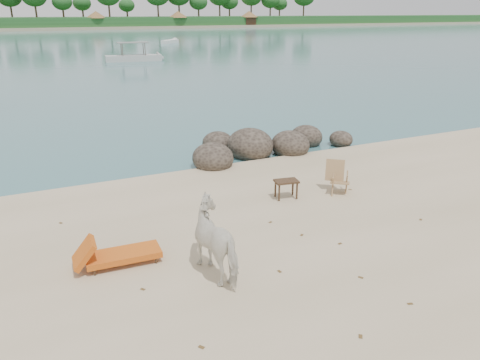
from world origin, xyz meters
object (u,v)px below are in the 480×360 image
object	(u,v)px
lounge_chair	(123,252)
boulders	(260,146)
side_table	(286,190)
deck_chair	(340,179)
cow	(220,241)

from	to	relation	value
lounge_chair	boulders	bearing A→B (deg)	46.38
side_table	deck_chair	distance (m)	1.57
boulders	side_table	world-z (taller)	boulders
side_table	lounge_chair	world-z (taller)	lounge_chair
side_table	boulders	bearing A→B (deg)	81.57
side_table	deck_chair	xyz separation A→B (m)	(1.53, -0.30, 0.19)
side_table	lounge_chair	distance (m)	4.94
side_table	lounge_chair	xyz separation A→B (m)	(-4.67, -1.59, 0.02)
cow	side_table	distance (m)	4.13
cow	lounge_chair	bearing A→B (deg)	-44.43
deck_chair	cow	bearing A→B (deg)	-113.35
lounge_chair	deck_chair	world-z (taller)	deck_chair
lounge_chair	side_table	bearing A→B (deg)	21.67
cow	deck_chair	world-z (taller)	cow
cow	deck_chair	distance (m)	5.21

